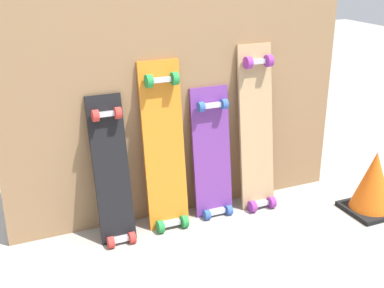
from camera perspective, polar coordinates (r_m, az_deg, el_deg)
ground_plane at (r=2.73m, az=-0.59°, el=-7.89°), size 12.00×12.00×0.00m
plywood_wall_panel at (r=2.49m, az=-1.31°, el=10.66°), size 1.80×0.04×1.74m
skateboard_black at (r=2.42m, az=-8.98°, el=-3.72°), size 0.17×0.23×0.77m
skateboard_orange at (r=2.49m, az=-3.10°, el=-1.01°), size 0.21×0.20×0.90m
skateboard_purple at (r=2.63m, az=2.30°, el=-1.67°), size 0.21×0.17×0.75m
skateboard_natural at (r=2.69m, az=7.33°, el=1.09°), size 0.19×0.20×0.94m
traffic_cone at (r=2.84m, az=19.81°, el=-4.14°), size 0.26×0.26×0.34m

